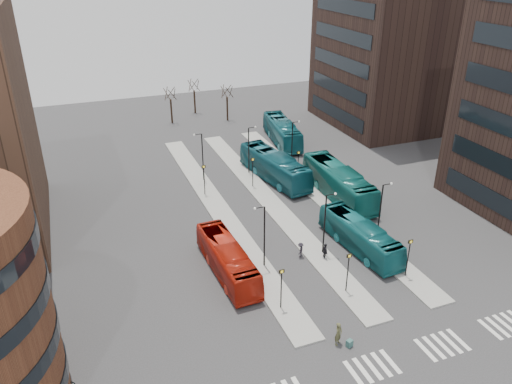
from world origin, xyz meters
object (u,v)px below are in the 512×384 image
object	(u,v)px
teal_bus_b	(274,167)
teal_bus_d	(282,131)
traveller	(339,334)
commuter_c	(301,250)
commuter_b	(325,252)
teal_bus_a	(360,236)
red_bus	(227,259)
teal_bus_c	(339,182)
suitcase	(349,343)
commuter_a	(229,266)

from	to	relation	value
teal_bus_b	teal_bus_d	size ratio (longest dim) A/B	1.03
traveller	commuter_c	size ratio (longest dim) A/B	1.28
teal_bus_d	commuter_b	bearing A→B (deg)	-98.20
teal_bus_a	commuter_c	distance (m)	5.92
red_bus	teal_bus_b	bearing A→B (deg)	53.29
teal_bus_c	commuter_b	distance (m)	13.43
red_bus	traveller	bearing A→B (deg)	-69.34
red_bus	teal_bus_a	bearing A→B (deg)	-5.45
teal_bus_a	teal_bus_d	distance (m)	29.96
suitcase	commuter_c	xyz separation A→B (m)	(1.81, 11.92, 0.46)
suitcase	teal_bus_a	world-z (taller)	teal_bus_a
teal_bus_b	commuter_a	size ratio (longest dim) A/B	7.55
traveller	commuter_b	bearing A→B (deg)	35.47
commuter_a	commuter_c	bearing A→B (deg)	160.33
teal_bus_c	commuter_c	xyz separation A→B (m)	(-9.56, -9.79, -1.10)
traveller	commuter_a	world-z (taller)	traveller
teal_bus_c	teal_bus_d	distance (m)	18.95
teal_bus_d	commuter_a	xyz separation A→B (m)	(-17.92, -28.92, -0.87)
suitcase	commuter_b	xyz separation A→B (m)	(3.73, 10.70, 0.55)
red_bus	teal_bus_c	distance (m)	19.42
teal_bus_a	teal_bus_c	size ratio (longest dim) A/B	0.80
suitcase	teal_bus_b	distance (m)	29.53
red_bus	commuter_c	world-z (taller)	red_bus
suitcase	commuter_a	size ratio (longest dim) A/B	0.33
red_bus	teal_bus_a	world-z (taller)	red_bus
suitcase	commuter_b	size ratio (longest dim) A/B	0.33
teal_bus_b	traveller	world-z (taller)	teal_bus_b
teal_bus_c	commuter_c	distance (m)	13.72
teal_bus_b	commuter_c	xyz separation A→B (m)	(-4.55, -16.89, -1.02)
teal_bus_d	commuter_c	size ratio (longest dim) A/B	8.33
traveller	commuter_a	size ratio (longest dim) A/B	1.14
traveller	commuter_c	world-z (taller)	traveller
suitcase	teal_bus_c	xyz separation A→B (m)	(11.37, 21.70, 1.56)
commuter_c	teal_bus_d	bearing A→B (deg)	-161.31
teal_bus_b	teal_bus_c	size ratio (longest dim) A/B	0.95
teal_bus_d	commuter_b	size ratio (longest dim) A/B	7.38
teal_bus_d	traveller	distance (m)	42.23
suitcase	teal_bus_c	world-z (taller)	teal_bus_c
teal_bus_c	commuter_c	world-z (taller)	teal_bus_c
teal_bus_b	commuter_c	distance (m)	17.52
teal_bus_d	commuter_c	bearing A→B (deg)	-102.29
suitcase	traveller	bearing A→B (deg)	121.14
suitcase	teal_bus_d	size ratio (longest dim) A/B	0.05
teal_bus_a	teal_bus_d	bearing A→B (deg)	75.54
teal_bus_d	commuter_c	world-z (taller)	teal_bus_d
red_bus	commuter_b	xyz separation A→B (m)	(9.11, -1.17, -0.65)
commuter_b	teal_bus_d	bearing A→B (deg)	-11.39
suitcase	commuter_a	bearing A→B (deg)	94.68
traveller	commuter_b	distance (m)	11.07
traveller	suitcase	bearing A→B (deg)	-70.43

